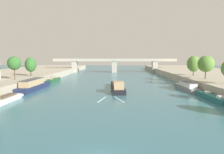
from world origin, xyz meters
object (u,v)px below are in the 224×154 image
tree_left_third (14,63)px  tree_right_end_of_row (194,64)px  moored_boat_left_second (54,80)px  barge_midriver (117,86)px  moored_boat_right_gap_after (212,97)px  tree_left_end_of_row (31,65)px  tree_right_midway (206,64)px  moored_boat_left_gap_after (2,99)px  moored_boat_right_downstream (187,86)px  moored_boat_left_midway (33,85)px  bridge_far (114,64)px

tree_left_third → tree_right_end_of_row: (55.86, 14.29, -0.60)m
moored_boat_left_second → barge_midriver: bearing=-35.3°
moored_boat_right_gap_after → tree_left_end_of_row: bearing=152.6°
barge_midriver → tree_right_midway: tree_right_midway is taller
moored_boat_left_gap_after → moored_boat_left_second: (-0.39, 33.07, -0.19)m
barge_midriver → tree_left_third: (-29.35, 1.66, 6.29)m
tree_left_end_of_row → moored_boat_right_downstream: bearing=-14.3°
barge_midriver → moored_boat_left_midway: size_ratio=1.14×
moored_boat_left_gap_after → bridge_far: size_ratio=0.16×
barge_midriver → tree_right_midway: size_ratio=2.83×
moored_boat_left_gap_after → moored_boat_left_second: bearing=90.7°
moored_boat_left_gap_after → moored_boat_left_midway: moored_boat_left_gap_after is taller
moored_boat_left_gap_after → tree_left_end_of_row: size_ratio=1.76×
moored_boat_right_gap_after → barge_midriver: bearing=146.8°
tree_left_end_of_row → tree_right_midway: tree_right_midway is taller
moored_boat_left_second → tree_left_third: tree_left_third is taller
moored_boat_left_second → moored_boat_right_downstream: bearing=-20.9°
moored_boat_left_midway → bridge_far: 65.80m
moored_boat_left_midway → bridge_far: bearing=71.1°
tree_right_midway → bridge_far: bearing=116.0°
barge_midriver → moored_boat_right_gap_after: bearing=-33.2°
tree_right_end_of_row → moored_boat_right_downstream: bearing=-115.6°
moored_boat_right_downstream → tree_right_end_of_row: (7.54, 15.76, 5.58)m
barge_midriver → tree_right_end_of_row: 31.46m
moored_boat_left_second → moored_boat_right_gap_after: (42.48, -29.05, -0.12)m
barge_midriver → tree_right_midway: 26.99m
barge_midriver → moored_boat_left_midway: (-22.98, -0.86, 0.39)m
moored_boat_left_second → tree_left_third: size_ratio=1.53×
barge_midriver → tree_left_third: bearing=176.8°
moored_boat_left_gap_after → barge_midriver: bearing=37.2°
tree_left_third → tree_left_end_of_row: tree_left_third is taller
moored_boat_left_gap_after → tree_left_end_of_row: (-7.00, 29.43, 5.46)m
moored_boat_left_gap_after → moored_boat_left_second: moored_boat_left_gap_after is taller
tree_right_midway → tree_right_end_of_row: size_ratio=1.00×
tree_right_end_of_row → tree_left_third: bearing=-165.7°
moored_boat_right_downstream → tree_right_midway: tree_right_midway is taller
moored_boat_right_downstream → bridge_far: 64.63m
moored_boat_right_downstream → tree_left_third: 48.73m
barge_midriver → tree_right_end_of_row: (26.51, 15.95, 5.69)m
moored_boat_left_second → tree_right_end_of_row: 49.59m
moored_boat_right_downstream → tree_right_midway: size_ratio=2.01×
moored_boat_left_gap_after → bridge_far: (20.66, 78.24, 4.27)m
moored_boat_right_gap_after → bridge_far: bearing=106.1°
barge_midriver → moored_boat_left_second: (-22.74, 16.12, -0.17)m
moored_boat_right_gap_after → tree_right_end_of_row: (6.77, 28.87, 5.99)m
tree_left_end_of_row → tree_right_end_of_row: bearing=3.6°
moored_boat_left_midway → bridge_far: (21.29, 62.14, 3.90)m
moored_boat_left_midway → tree_right_midway: 49.49m
moored_boat_right_downstream → tree_right_midway: bearing=33.6°
moored_boat_right_gap_after → tree_left_end_of_row: size_ratio=1.84×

